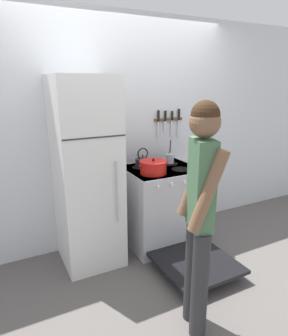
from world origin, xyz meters
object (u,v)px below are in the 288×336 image
Objects in this scene: utensil_jar at (170,158)px; person at (200,209)px; dutch_oven_pot at (153,167)px; stove_range at (162,207)px; refrigerator at (87,174)px; tea_kettle at (143,161)px.

person is (-0.61, -1.37, 0.02)m from utensil_jar.
utensil_jar is at bearing -5.42° from person.
utensil_jar reaches higher than dutch_oven_pot.
refrigerator is at bearing 175.67° from stove_range.
utensil_jar is at bearing 1.11° from tea_kettle.
tea_kettle is at bearing 87.04° from dutch_oven_pot.
dutch_oven_pot is at bearing -13.55° from refrigerator.
person is (-0.41, -1.19, 0.53)m from stove_range.
person is (0.43, -1.26, 0.03)m from refrigerator.
refrigerator is at bearing -173.63° from utensil_jar.
refrigerator is 6.87× the size of utensil_jar.
tea_kettle is 1.39m from person.
utensil_jar reaches higher than tea_kettle.
dutch_oven_pot is 0.19× the size of person.
refrigerator is 0.98m from stove_range.
person reaches higher than stove_range.
person reaches higher than utensil_jar.
dutch_oven_pot reaches higher than stove_range.
stove_range is 5.05× the size of utensil_jar.
dutch_oven_pot is at bearing 6.43° from person.
stove_range is at bearing 28.45° from dutch_oven_pot.
person is at bearing -100.29° from tea_kettle.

